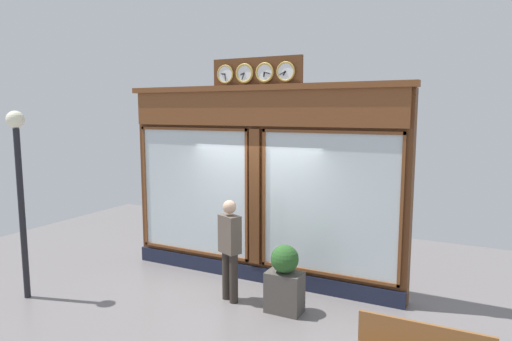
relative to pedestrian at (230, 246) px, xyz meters
name	(u,v)px	position (x,y,z in m)	size (l,w,h in m)	color
shop_facade	(259,183)	(0.01, -1.10, 0.88)	(5.43, 0.42, 4.04)	#5B3319
pedestrian	(230,246)	(0.00, 0.00, 0.00)	(0.42, 0.34, 1.69)	#312A24
street_lamp	(19,174)	(3.11, 1.43, 1.17)	(0.28, 0.28, 3.12)	black
planter_box	(284,292)	(-0.97, -0.01, -0.61)	(0.56, 0.36, 0.64)	#4C4742
planter_shrub	(285,259)	(-0.97, -0.01, -0.07)	(0.44, 0.44, 0.44)	#285623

